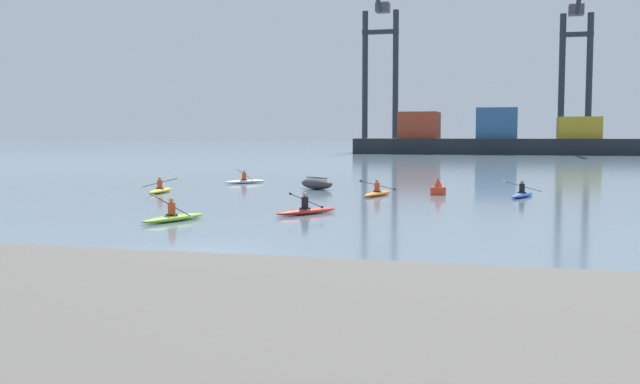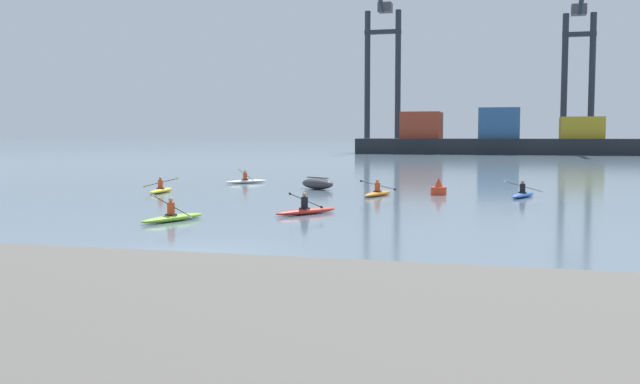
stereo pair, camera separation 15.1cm
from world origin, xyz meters
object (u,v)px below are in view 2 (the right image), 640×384
Objects in this scene: gantry_crane_west at (382,60)px; kayak_white at (246,181)px; container_barge at (497,139)px; channel_buoy at (439,189)px; kayak_yellow at (161,190)px; gantry_crane_west_mid at (579,59)px; kayak_lime at (173,217)px; kayak_blue at (523,194)px; kayak_orange at (378,193)px; kayak_red at (306,210)px; capsized_dinghy at (318,184)px.

gantry_crane_west reaches higher than kayak_white.
channel_buoy is (-0.82, -94.00, -2.32)m from container_barge.
channel_buoy is at bearing -78.01° from gantry_crane_west.
gantry_crane_west_mid is at bearing 73.88° from kayak_yellow.
kayak_lime is (-8.87, -15.68, -0.19)m from channel_buoy.
channel_buoy is at bearing 9.78° from kayak_yellow.
channel_buoy is at bearing -90.50° from container_barge.
kayak_white is (8.98, -102.99, -18.99)m from gantry_crane_west.
kayak_yellow and kayak_blue have the same top height.
gantry_crane_west is 114.47m from kayak_orange.
kayak_red is at bearing -99.55° from gantry_crane_west_mid.
kayak_blue is (4.66, -0.46, -0.19)m from channel_buoy.
kayak_red is 0.93× the size of kayak_blue.
kayak_red is 14.78m from kayak_yellow.
gantry_crane_west is 109.82m from capsized_dinghy.
kayak_yellow is (-16.94, -96.78, -2.51)m from container_barge.
channel_buoy is (-15.44, -106.38, -17.61)m from gantry_crane_west_mid.
kayak_yellow and kayak_orange have the same top height.
kayak_lime is 22.78m from kayak_white.
kayak_red and kayak_yellow have the same top height.
kayak_lime reaches higher than kayak_blue.
gantry_crane_west_mid is 11.16× the size of kayak_red.
gantry_crane_west is at bearing 98.17° from capsized_dinghy.
container_barge reaches higher than kayak_white.
kayak_orange is (4.64, -4.00, -0.18)m from capsized_dinghy.
kayak_red and kayak_blue have the same top height.
capsized_dinghy is at bearing 163.38° from channel_buoy.
channel_buoy reaches higher than kayak_blue.
gantry_crane_west_mid is at bearing 80.45° from kayak_red.
channel_buoy is at bearing 60.50° from kayak_lime.
kayak_red and kayak_orange have the same top height.
capsized_dinghy is at bearing 103.45° from kayak_red.
gantry_crane_west_mid is 35.69× the size of channel_buoy.
gantry_crane_west is 1.02× the size of gantry_crane_west_mid.
capsized_dinghy is at bearing -32.68° from kayak_white.
channel_buoy is 0.29× the size of kayak_orange.
kayak_blue is 0.99× the size of kayak_orange.
gantry_crane_west_mid reaches higher than capsized_dinghy.
gantry_crane_west is 11.44× the size of kayak_red.
gantry_crane_west_mid is at bearing 73.45° from kayak_white.
kayak_blue is at bearing -95.76° from gantry_crane_west_mid.
gantry_crane_west reaches higher than gantry_crane_west_mid.
gantry_crane_west_mid is at bearing 40.26° from container_barge.
gantry_crane_west reaches higher than kayak_yellow.
capsized_dinghy is 0.81× the size of kayak_yellow.
kayak_yellow is 14.80m from kayak_lime.
kayak_yellow is 20.91m from kayak_blue.
gantry_crane_west is at bearing 96.55° from kayak_lime.
gantry_crane_west_mid is 10.43× the size of kayak_blue.
gantry_crane_west_mid is (14.62, 12.38, 15.29)m from container_barge.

